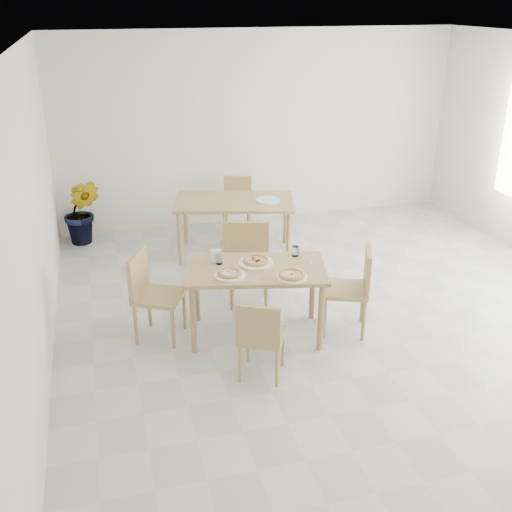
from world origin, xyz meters
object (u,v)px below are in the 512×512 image
object	(u,v)px
pizza_mushroom	(230,273)
potted_plant	(82,212)
plate_empty	(268,200)
plate_pepperoni	(256,263)
plate_margherita	(292,277)
chair_back_s	(238,245)
chair_north	(249,257)
plate_mushroom	(230,275)
chair_east	(354,284)
chair_back_n	(237,201)
chair_south	(260,335)
chair_west	(151,290)
napkin_holder	(216,256)
tumbler_b	(295,251)
second_table	(235,206)
pizza_margherita	(292,275)
tumbler_a	(219,260)
main_table	(256,276)
pizza_pepperoni	(256,261)

from	to	relation	value
pizza_mushroom	potted_plant	world-z (taller)	potted_plant
plate_empty	plate_pepperoni	bearing A→B (deg)	-109.90
plate_margherita	potted_plant	bearing A→B (deg)	119.87
plate_margherita	chair_back_s	bearing A→B (deg)	94.28
chair_back_s	potted_plant	world-z (taller)	potted_plant
chair_north	plate_mushroom	size ratio (longest dim) A/B	2.91
plate_pepperoni	pizza_mushroom	bearing A→B (deg)	-145.88
chair_east	chair_back_n	world-z (taller)	chair_east
plate_margherita	chair_north	bearing A→B (deg)	96.74
chair_south	pizza_mushroom	distance (m)	0.73
chair_back_s	chair_back_n	world-z (taller)	chair_back_n
chair_south	plate_pepperoni	world-z (taller)	chair_south
chair_west	napkin_holder	size ratio (longest dim) A/B	6.55
tumbler_b	second_table	bearing A→B (deg)	95.24
plate_margherita	pizza_margherita	xyz separation A→B (m)	(-0.00, -0.00, 0.02)
potted_plant	pizza_margherita	bearing A→B (deg)	-60.13
tumbler_a	main_table	bearing A→B (deg)	-29.66
pizza_pepperoni	pizza_mushroom	bearing A→B (deg)	-145.88
chair_back_n	plate_empty	xyz separation A→B (m)	(0.19, -0.92, 0.29)
potted_plant	second_table	bearing A→B (deg)	-25.34
chair_south	plate_margherita	xyz separation A→B (m)	(0.43, 0.45, 0.30)
chair_north	plate_empty	bearing A→B (deg)	79.87
chair_north	pizza_pepperoni	bearing A→B (deg)	-83.86
plate_pepperoni	pizza_margherita	xyz separation A→B (m)	(0.24, -0.41, 0.02)
plate_margherita	potted_plant	xyz separation A→B (m)	(-1.92, 3.34, -0.30)
plate_pepperoni	napkin_holder	world-z (taller)	napkin_holder
pizza_mushroom	tumbler_b	distance (m)	0.82
chair_south	plate_mushroom	bearing A→B (deg)	-52.23
plate_pepperoni	chair_west	bearing A→B (deg)	171.78
chair_east	plate_empty	bearing A→B (deg)	-149.68
pizza_margherita	napkin_holder	bearing A→B (deg)	138.61
chair_back_n	napkin_holder	bearing A→B (deg)	-89.45
chair_east	plate_empty	xyz separation A→B (m)	(-0.27, 2.16, 0.23)
pizza_mushroom	potted_plant	bearing A→B (deg)	113.40
chair_back_s	napkin_holder	bearing A→B (deg)	72.42
chair_east	plate_mushroom	world-z (taller)	chair_east
tumbler_a	chair_west	bearing A→B (deg)	175.10
pizza_pepperoni	chair_back_n	xyz separation A→B (m)	(0.49, 2.80, -0.31)
chair_west	potted_plant	world-z (taller)	potted_plant
plate_margherita	chair_east	bearing A→B (deg)	10.04
chair_north	pizza_mushroom	size ratio (longest dim) A/B	3.01
pizza_mushroom	plate_margherita	bearing A→B (deg)	-19.14
chair_north	chair_west	size ratio (longest dim) A/B	0.98
pizza_pepperoni	chair_back_s	xyz separation A→B (m)	(0.12, 1.23, -0.33)
tumbler_a	plate_empty	world-z (taller)	tumbler_a
plate_mushroom	chair_back_n	size ratio (longest dim) A/B	0.38
chair_north	plate_margherita	bearing A→B (deg)	-67.93
chair_south	tumbler_a	bearing A→B (deg)	-53.59
pizza_mushroom	chair_north	bearing A→B (deg)	64.48
second_table	pizza_margherita	bearing A→B (deg)	-75.70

